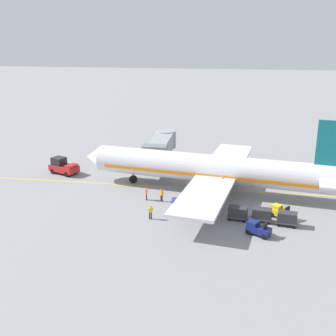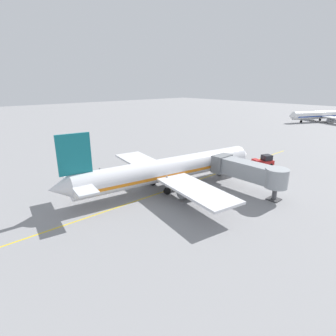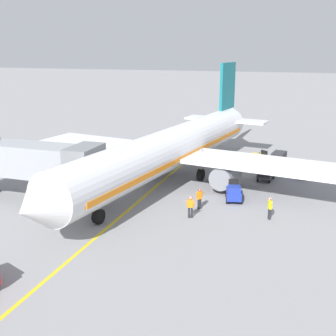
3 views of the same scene
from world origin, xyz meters
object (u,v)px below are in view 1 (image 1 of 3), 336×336
Objects in this scene: baggage_tug_trailing at (258,229)px; baggage_cart_third_in_train at (287,218)px; jet_bridge at (161,146)px; ground_crew_loader at (146,193)px; pushback_tractor at (63,166)px; baggage_tug_spare at (181,204)px; parked_airliner at (213,169)px; ground_crew_marshaller at (162,194)px; baggage_cart_front at (238,212)px; baggage_cart_second_in_train at (262,214)px; baggage_tug_lead at (281,212)px; ground_crew_wing_walker at (150,211)px.

baggage_cart_third_in_train is at bearing -49.76° from baggage_tug_trailing.
ground_crew_loader is at bearing -178.00° from jet_bridge.
baggage_tug_spare is at bearing -119.16° from pushback_tractor.
ground_crew_marshaller is (-4.39, 6.17, -2.23)m from parked_airliner.
jet_bridge is 7.51× the size of ground_crew_loader.
baggage_cart_front is 12.30m from ground_crew_loader.
baggage_tug_trailing is at bearing -121.35° from baggage_tug_spare.
jet_bridge reaches higher than ground_crew_marshaller.
baggage_cart_front is 1.00× the size of baggage_cart_third_in_train.
pushback_tractor reaches higher than baggage_cart_third_in_train.
baggage_cart_second_in_train is 1.76× the size of ground_crew_loader.
parked_airliner reaches higher than baggage_cart_second_in_train.
baggage_tug_lead is 15.10m from ground_crew_wing_walker.
jet_bridge is 4.69× the size of baggage_tug_spare.
ground_crew_loader is (2.93, 16.49, 0.24)m from baggage_tug_lead.
baggage_cart_second_in_train is at bearing -9.42° from baggage_tug_trailing.
baggage_tug_trailing is 1.64× the size of ground_crew_wing_walker.
jet_bridge is 17.14m from baggage_tug_spare.
baggage_cart_front is 1.00× the size of baggage_cart_second_in_train.
parked_airliner is 12.54× the size of baggage_cart_second_in_train.
baggage_cart_third_in_train is at bearing -136.38° from parked_airliner.
baggage_cart_second_in_train is 12.91m from ground_crew_marshaller.
parked_airliner is 13.77× the size of baggage_tug_lead.
baggage_tug_trailing and baggage_tug_spare have the same top height.
jet_bridge is 13.94m from ground_crew_loader.
ground_crew_loader is (2.38, 4.80, 0.24)m from baggage_tug_spare.
ground_crew_marshaller is at bearing 79.22° from baggage_tug_lead.
baggage_tug_trailing reaches higher than baggage_cart_third_in_train.
baggage_tug_trailing is at bearing -123.08° from ground_crew_marshaller.
jet_bridge is 2.59× the size of pushback_tractor.
parked_airliner is 12.90m from baggage_cart_third_in_train.
parked_airliner is 23.29m from pushback_tractor.
ground_crew_wing_walker is (-0.63, 15.30, 0.00)m from baggage_cart_third_in_train.
baggage_cart_second_in_train is at bearing -107.03° from ground_crew_loader.
baggage_tug_lead is 2.69m from baggage_cart_second_in_train.
ground_crew_marshaller reaches higher than baggage_cart_second_in_train.
ground_crew_wing_walker and ground_crew_loader have the same top height.
baggage_tug_trailing is 15.71m from ground_crew_loader.
baggage_tug_spare is 3.57m from ground_crew_marshaller.
pushback_tractor is 21.52m from ground_crew_wing_walker.
baggage_cart_front is at bearing 82.54° from baggage_cart_third_in_train.
baggage_cart_third_in_train is at bearing -102.15° from baggage_tug_spare.
baggage_cart_front and baggage_cart_second_in_train have the same top height.
ground_crew_wing_walker is (-3.24, 3.17, 0.24)m from baggage_tug_spare.
baggage_tug_spare is at bearing -116.33° from ground_crew_loader.
baggage_tug_lead is 0.91× the size of baggage_cart_front.
baggage_cart_front is at bearing -113.29° from ground_crew_marshaller.
ground_crew_wing_walker reaches higher than baggage_cart_third_in_train.
baggage_tug_spare is (-16.08, -5.28, -2.74)m from jet_bridge.
baggage_tug_spare is 12.41m from baggage_cart_third_in_train.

